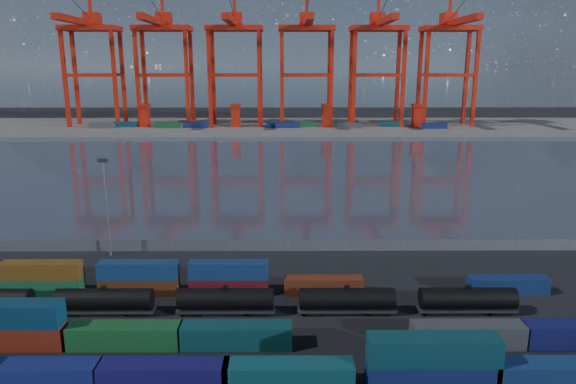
{
  "coord_description": "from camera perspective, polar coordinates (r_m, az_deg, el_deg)",
  "views": [
    {
      "loc": [
        -0.48,
        -55.76,
        30.98
      ],
      "look_at": [
        0.0,
        30.0,
        10.0
      ],
      "focal_mm": 32.0,
      "sensor_mm": 36.0,
      "label": 1
    }
  ],
  "objects": [
    {
      "name": "yard_light_mast",
      "position": [
        89.59,
        -19.55,
        -1.07
      ],
      "size": [
        1.6,
        0.4,
        16.6
      ],
      "color": "slate",
      "rests_on": "ground"
    },
    {
      "name": "ground",
      "position": [
        63.79,
        0.16,
        -15.31
      ],
      "size": [
        700.0,
        700.0,
        0.0
      ],
      "primitive_type": "plane",
      "color": "black",
      "rests_on": "ground"
    },
    {
      "name": "container_row_mid",
      "position": [
        60.46,
        -5.93,
        -15.35
      ],
      "size": [
        142.57,
        2.58,
        5.51
      ],
      "color": "#3F4345",
      "rests_on": "ground"
    },
    {
      "name": "tanker_string",
      "position": [
        68.79,
        -13.48,
        -11.63
      ],
      "size": [
        90.12,
        2.71,
        3.88
      ],
      "color": "black",
      "rests_on": "ground"
    },
    {
      "name": "container_row_north",
      "position": [
        75.9,
        -17.36,
        -9.42
      ],
      "size": [
        140.38,
        2.24,
        4.76
      ],
      "color": "#12145A",
      "rests_on": "ground"
    },
    {
      "name": "quay_containers",
      "position": [
        252.96,
        -2.72,
        7.45
      ],
      "size": [
        172.58,
        10.99,
        2.6
      ],
      "color": "navy",
      "rests_on": "far_quay"
    },
    {
      "name": "gantry_cranes",
      "position": [
        259.27,
        -1.95,
        16.5
      ],
      "size": [
        202.28,
        52.38,
        70.94
      ],
      "color": "red",
      "rests_on": "ground"
    },
    {
      "name": "distant_mountains",
      "position": [
        1667.75,
        1.99,
        20.26
      ],
      "size": [
        2470.0,
        1100.0,
        520.0
      ],
      "color": "#1E2630",
      "rests_on": "ground"
    },
    {
      "name": "harbor_water",
      "position": [
        163.71,
        -0.15,
        2.84
      ],
      "size": [
        700.0,
        700.0,
        0.0
      ],
      "primitive_type": "plane",
      "color": "#303846",
      "rests_on": "ground"
    },
    {
      "name": "container_row_south",
      "position": [
        56.55,
        -20.97,
        -17.92
      ],
      "size": [
        140.69,
        2.62,
        5.58
      ],
      "color": "#3C3E40",
      "rests_on": "ground"
    },
    {
      "name": "far_quay",
      "position": [
        267.44,
        -0.22,
        7.31
      ],
      "size": [
        700.0,
        70.0,
        2.0
      ],
      "primitive_type": "cube",
      "color": "#514F4C",
      "rests_on": "ground"
    },
    {
      "name": "straddle_carriers",
      "position": [
        256.81,
        -0.78,
        8.57
      ],
      "size": [
        140.0,
        7.0,
        11.1
      ],
      "color": "red",
      "rests_on": "far_quay"
    },
    {
      "name": "waterfront_fence",
      "position": [
        88.96,
        0.01,
        -5.95
      ],
      "size": [
        160.12,
        0.12,
        2.2
      ],
      "color": "#595B5E",
      "rests_on": "ground"
    }
  ]
}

